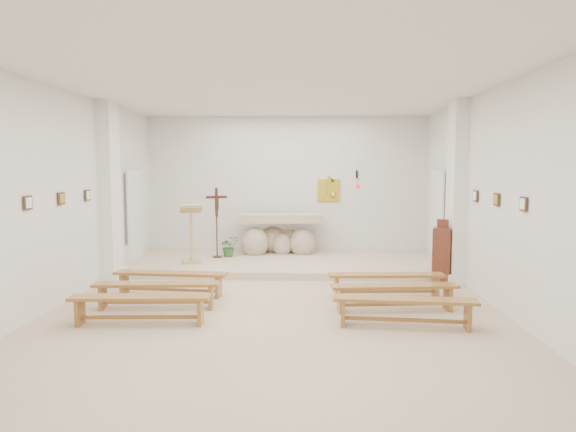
{
  "coord_description": "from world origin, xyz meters",
  "views": [
    {
      "loc": [
        0.48,
        -7.93,
        2.22
      ],
      "look_at": [
        0.15,
        1.6,
        1.32
      ],
      "focal_mm": 32.0,
      "sensor_mm": 36.0,
      "label": 1
    }
  ],
  "objects_px": {
    "lectern": "(191,234)",
    "bench_right_second": "(394,291)",
    "crucifix_stand": "(217,217)",
    "bench_left_third": "(140,303)",
    "bench_right_third": "(405,306)",
    "donation_pedestal": "(442,255)",
    "altar": "(279,237)",
    "bench_left_front": "(171,278)",
    "bench_right_front": "(386,280)",
    "bench_left_second": "(157,289)"
  },
  "relations": [
    {
      "from": "lectern",
      "to": "crucifix_stand",
      "type": "bearing_deg",
      "value": 38.29
    },
    {
      "from": "crucifix_stand",
      "to": "bench_left_front",
      "type": "height_order",
      "value": "crucifix_stand"
    },
    {
      "from": "bench_left_front",
      "to": "bench_left_third",
      "type": "distance_m",
      "value": 1.65
    },
    {
      "from": "lectern",
      "to": "bench_left_third",
      "type": "height_order",
      "value": "lectern"
    },
    {
      "from": "altar",
      "to": "crucifix_stand",
      "type": "relative_size",
      "value": 1.29
    },
    {
      "from": "bench_right_front",
      "to": "bench_left_second",
      "type": "xyz_separation_m",
      "value": [
        -3.71,
        -0.82,
        0.0
      ]
    },
    {
      "from": "bench_left_second",
      "to": "bench_right_front",
      "type": "bearing_deg",
      "value": 9.37
    },
    {
      "from": "bench_right_front",
      "to": "bench_left_second",
      "type": "bearing_deg",
      "value": -170.33
    },
    {
      "from": "bench_right_second",
      "to": "bench_left_third",
      "type": "bearing_deg",
      "value": -173.0
    },
    {
      "from": "lectern",
      "to": "bench_right_front",
      "type": "relative_size",
      "value": 0.65
    },
    {
      "from": "crucifix_stand",
      "to": "bench_left_second",
      "type": "relative_size",
      "value": 0.81
    },
    {
      "from": "lectern",
      "to": "bench_right_second",
      "type": "distance_m",
      "value": 4.99
    },
    {
      "from": "lectern",
      "to": "bench_left_front",
      "type": "distance_m",
      "value": 2.35
    },
    {
      "from": "donation_pedestal",
      "to": "bench_right_third",
      "type": "distance_m",
      "value": 3.09
    },
    {
      "from": "altar",
      "to": "bench_right_front",
      "type": "xyz_separation_m",
      "value": [
        2.03,
        -3.64,
        -0.24
      ]
    },
    {
      "from": "lectern",
      "to": "crucifix_stand",
      "type": "distance_m",
      "value": 0.87
    },
    {
      "from": "lectern",
      "to": "bench_left_third",
      "type": "xyz_separation_m",
      "value": [
        0.15,
        -3.95,
        -0.48
      ]
    },
    {
      "from": "lectern",
      "to": "bench_left_third",
      "type": "bearing_deg",
      "value": -107.25
    },
    {
      "from": "bench_right_second",
      "to": "bench_right_third",
      "type": "xyz_separation_m",
      "value": [
        0.0,
        -0.82,
        0.0
      ]
    },
    {
      "from": "lectern",
      "to": "donation_pedestal",
      "type": "distance_m",
      "value": 5.23
    },
    {
      "from": "altar",
      "to": "bench_left_second",
      "type": "height_order",
      "value": "altar"
    },
    {
      "from": "bench_left_front",
      "to": "bench_left_second",
      "type": "height_order",
      "value": "same"
    },
    {
      "from": "crucifix_stand",
      "to": "altar",
      "type": "bearing_deg",
      "value": 3.24
    },
    {
      "from": "lectern",
      "to": "bench_right_third",
      "type": "bearing_deg",
      "value": -65.03
    },
    {
      "from": "lectern",
      "to": "donation_pedestal",
      "type": "relative_size",
      "value": 1.05
    },
    {
      "from": "altar",
      "to": "crucifix_stand",
      "type": "xyz_separation_m",
      "value": [
        -1.39,
        -0.65,
        0.53
      ]
    },
    {
      "from": "bench_right_second",
      "to": "lectern",
      "type": "bearing_deg",
      "value": 135.49
    },
    {
      "from": "bench_left_front",
      "to": "bench_right_third",
      "type": "distance_m",
      "value": 4.06
    },
    {
      "from": "lectern",
      "to": "crucifix_stand",
      "type": "height_order",
      "value": "crucifix_stand"
    },
    {
      "from": "altar",
      "to": "bench_left_third",
      "type": "distance_m",
      "value": 5.55
    },
    {
      "from": "bench_right_front",
      "to": "bench_right_second",
      "type": "height_order",
      "value": "same"
    },
    {
      "from": "donation_pedestal",
      "to": "bench_left_front",
      "type": "bearing_deg",
      "value": -145.53
    },
    {
      "from": "lectern",
      "to": "bench_left_second",
      "type": "height_order",
      "value": "lectern"
    },
    {
      "from": "donation_pedestal",
      "to": "bench_left_second",
      "type": "xyz_separation_m",
      "value": [
        -4.96,
        -2.0,
        -0.23
      ]
    },
    {
      "from": "altar",
      "to": "bench_right_second",
      "type": "bearing_deg",
      "value": -69.39
    },
    {
      "from": "crucifix_stand",
      "to": "lectern",
      "type": "bearing_deg",
      "value": -144.19
    },
    {
      "from": "altar",
      "to": "bench_right_second",
      "type": "xyz_separation_m",
      "value": [
        2.03,
        -4.46,
        -0.24
      ]
    },
    {
      "from": "donation_pedestal",
      "to": "crucifix_stand",
      "type": "bearing_deg",
      "value": 179.89
    },
    {
      "from": "bench_left_third",
      "to": "bench_right_third",
      "type": "distance_m",
      "value": 3.71
    },
    {
      "from": "lectern",
      "to": "altar",
      "type": "bearing_deg",
      "value": 16.88
    },
    {
      "from": "bench_right_second",
      "to": "bench_right_third",
      "type": "distance_m",
      "value": 0.82
    },
    {
      "from": "bench_right_front",
      "to": "bench_right_third",
      "type": "bearing_deg",
      "value": -92.85
    },
    {
      "from": "bench_left_third",
      "to": "bench_left_front",
      "type": "bearing_deg",
      "value": 87.15
    },
    {
      "from": "donation_pedestal",
      "to": "bench_right_third",
      "type": "relative_size",
      "value": 0.62
    },
    {
      "from": "bench_left_front",
      "to": "bench_right_front",
      "type": "relative_size",
      "value": 1.0
    },
    {
      "from": "lectern",
      "to": "bench_right_second",
      "type": "height_order",
      "value": "lectern"
    },
    {
      "from": "bench_right_third",
      "to": "crucifix_stand",
      "type": "bearing_deg",
      "value": 131.54
    },
    {
      "from": "crucifix_stand",
      "to": "bench_right_third",
      "type": "height_order",
      "value": "crucifix_stand"
    },
    {
      "from": "lectern",
      "to": "bench_right_front",
      "type": "bearing_deg",
      "value": -50.18
    },
    {
      "from": "altar",
      "to": "bench_left_front",
      "type": "height_order",
      "value": "altar"
    }
  ]
}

